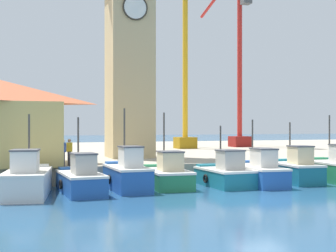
% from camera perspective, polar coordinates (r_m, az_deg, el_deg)
% --- Properties ---
extents(ground_plane, '(300.00, 300.00, 0.00)m').
position_cam_1_polar(ground_plane, '(23.27, 11.16, -8.67)').
color(ground_plane, navy).
extents(quay_wharf, '(120.00, 40.00, 1.10)m').
position_cam_1_polar(quay_wharf, '(49.15, -5.23, -3.42)').
color(quay_wharf, '#A89E89').
rests_on(quay_wharf, ground).
extents(fishing_boat_far_left, '(2.83, 5.29, 4.12)m').
position_cam_1_polar(fishing_boat_far_left, '(24.47, -16.78, -6.31)').
color(fishing_boat_far_left, silver).
rests_on(fishing_boat_far_left, ground).
extents(fishing_boat_left_outer, '(2.14, 4.79, 3.97)m').
position_cam_1_polar(fishing_boat_left_outer, '(24.82, -10.60, -6.44)').
color(fishing_boat_left_outer, '#2356A8').
rests_on(fishing_boat_left_outer, ground).
extents(fishing_boat_left_inner, '(1.97, 4.43, 4.49)m').
position_cam_1_polar(fishing_boat_left_inner, '(25.69, -5.00, -5.96)').
color(fishing_boat_left_inner, '#2356A8').
rests_on(fishing_boat_left_inner, ground).
extents(fishing_boat_mid_left, '(2.33, 4.71, 4.29)m').
position_cam_1_polar(fishing_boat_mid_left, '(26.80, -0.14, -6.01)').
color(fishing_boat_mid_left, '#237A4C').
rests_on(fishing_boat_mid_left, ground).
extents(fishing_boat_center, '(2.34, 4.19, 3.52)m').
position_cam_1_polar(fishing_boat_center, '(27.49, 6.96, -5.84)').
color(fishing_boat_center, '#196B7F').
rests_on(fishing_boat_center, ground).
extents(fishing_boat_mid_right, '(2.23, 5.37, 3.90)m').
position_cam_1_polar(fishing_boat_mid_right, '(28.43, 10.86, -5.56)').
color(fishing_boat_mid_right, '#2356A8').
rests_on(fishing_boat_mid_right, ground).
extents(fishing_boat_right_inner, '(2.17, 4.37, 3.74)m').
position_cam_1_polar(fishing_boat_right_inner, '(30.05, 15.19, -5.19)').
color(fishing_boat_right_inner, '#196B7F').
rests_on(fishing_boat_right_inner, ground).
extents(fishing_boat_right_outer, '(2.31, 5.25, 4.20)m').
position_cam_1_polar(fishing_boat_right_outer, '(31.12, 19.80, -4.96)').
color(fishing_boat_right_outer, '#237A4C').
rests_on(fishing_boat_right_outer, ground).
extents(clock_tower, '(3.73, 3.73, 16.83)m').
position_cam_1_polar(clock_tower, '(36.28, -4.71, 8.85)').
color(clock_tower, tan).
rests_on(clock_tower, quay_wharf).
extents(port_crane_near, '(3.82, 10.36, 19.90)m').
position_cam_1_polar(port_crane_near, '(50.22, 1.89, 6.50)').
color(port_crane_near, '#976E11').
rests_on(port_crane_near, quay_wharf).
extents(port_crane_far, '(2.25, 10.59, 20.89)m').
position_cam_1_polar(port_crane_far, '(54.69, 8.53, 5.88)').
color(port_crane_far, maroon).
rests_on(port_crane_far, quay_wharf).
extents(dock_worker_near_tower, '(0.34, 0.22, 1.62)m').
position_cam_1_polar(dock_worker_near_tower, '(28.95, -11.94, -3.09)').
color(dock_worker_near_tower, '#33333D').
rests_on(dock_worker_near_tower, quay_wharf).
extents(dock_worker_along_quay, '(0.34, 0.22, 1.62)m').
position_cam_1_polar(dock_worker_along_quay, '(28.52, -12.67, -3.13)').
color(dock_worker_along_quay, '#33333D').
rests_on(dock_worker_along_quay, quay_wharf).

